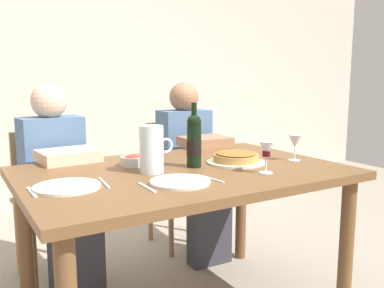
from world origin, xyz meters
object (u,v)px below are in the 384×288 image
dining_table (184,188)px  wine_glass_left_diner (266,151)px  dinner_plate_right_setting (180,182)px  diner_left (60,182)px  baked_tart (236,158)px  wine_bottle (194,140)px  diner_right (192,164)px  salad_bowl (134,160)px  dinner_plate_left_setting (67,187)px  chair_left (48,193)px  water_pitcher (152,152)px  chair_right (176,174)px  wine_glass_right_diner (295,142)px

dining_table → wine_glass_left_diner: 0.43m
dinner_plate_right_setting → diner_left: 0.92m
baked_tart → dinner_plate_right_setting: (-0.44, -0.21, -0.02)m
wine_bottle → baked_tart: (0.23, -0.03, -0.10)m
diner_right → salad_bowl: bearing=39.0°
baked_tart → diner_left: 0.99m
dinner_plate_left_setting → wine_bottle: bearing=7.7°
chair_left → baked_tart: bearing=125.7°
dining_table → wine_bottle: size_ratio=4.78×
water_pitcher → salad_bowl: bearing=93.1°
water_pitcher → salad_bowl: size_ratio=1.63×
wine_glass_left_diner → dinner_plate_right_setting: bearing=174.9°
salad_bowl → diner_left: 0.54m
dining_table → diner_left: size_ratio=1.29×
diner_right → baked_tart: bearing=78.8°
water_pitcher → diner_left: (-0.28, 0.62, -0.24)m
salad_bowl → chair_left: 0.78m
wine_bottle → diner_left: 0.84m
dinner_plate_right_setting → chair_left: 1.17m
wine_bottle → diner_left: bearing=129.5°
dinner_plate_left_setting → chair_right: (1.02, 0.98, -0.27)m
diner_left → diner_right: size_ratio=1.00×
diner_right → wine_bottle: bearing=61.1°
diner_left → salad_bowl: bearing=116.7°
baked_tart → chair_right: 0.98m
baked_tart → diner_right: size_ratio=0.25×
dinner_plate_left_setting → chair_right: size_ratio=0.30×
salad_bowl → dinner_plate_left_setting: bearing=-146.2°
wine_bottle → diner_left: size_ratio=0.27×
water_pitcher → wine_glass_left_diner: 0.52m
dinner_plate_right_setting → dining_table: bearing=57.4°
dinner_plate_right_setting → chair_right: chair_right is taller
wine_bottle → dinner_plate_left_setting: (-0.63, -0.09, -0.12)m
dinner_plate_right_setting → diner_left: diner_left is taller
baked_tart → dinner_plate_right_setting: size_ratio=1.17×
wine_bottle → chair_right: size_ratio=0.36×
wine_bottle → wine_glass_right_diner: (0.53, -0.13, -0.03)m
wine_glass_left_diner → wine_glass_right_diner: bearing=24.9°
salad_bowl → dinner_plate_right_setting: bearing=-86.5°
dining_table → chair_right: bearing=63.7°
dining_table → baked_tart: size_ratio=5.08×
chair_left → chair_right: 0.91m
wine_glass_right_diner → diner_left: diner_left is taller
wine_glass_right_diner → diner_right: (-0.15, 0.79, -0.24)m
salad_bowl → chair_left: (-0.28, 0.67, -0.29)m
wine_glass_left_diner → dinner_plate_right_setting: size_ratio=0.58×
chair_left → chair_right: size_ratio=1.00×
salad_bowl → wine_glass_right_diner: 0.84m
wine_glass_left_diner → chair_left: bearing=123.0°
dinner_plate_left_setting → chair_right: bearing=44.0°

